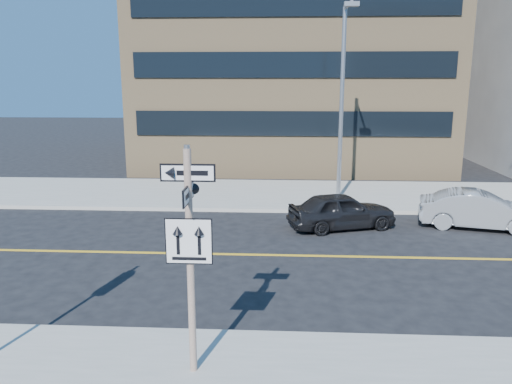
# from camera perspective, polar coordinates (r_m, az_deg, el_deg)

# --- Properties ---
(ground) EXTENTS (120.00, 120.00, 0.00)m
(ground) POSITION_cam_1_polar(r_m,az_deg,el_deg) (11.80, -4.93, -13.71)
(ground) COLOR black
(ground) RESTS_ON ground
(sign_pole) EXTENTS (0.92, 0.92, 4.06)m
(sign_pole) POSITION_cam_1_polar(r_m,az_deg,el_deg) (8.57, -7.57, -6.50)
(sign_pole) COLOR beige
(sign_pole) RESTS_ON near_sidewalk
(parked_car_a) EXTENTS (2.65, 4.13, 1.31)m
(parked_car_a) POSITION_cam_1_polar(r_m,az_deg,el_deg) (18.17, 9.77, -2.11)
(parked_car_a) COLOR black
(parked_car_a) RESTS_ON ground
(parked_car_b) EXTENTS (2.35, 4.33, 1.36)m
(parked_car_b) POSITION_cam_1_polar(r_m,az_deg,el_deg) (19.61, 24.15, -1.89)
(parked_car_b) COLOR gray
(parked_car_b) RESTS_ON ground
(streetlight_a) EXTENTS (0.55, 2.25, 8.00)m
(streetlight_a) POSITION_cam_1_polar(r_m,az_deg,el_deg) (21.36, 9.88, 11.21)
(streetlight_a) COLOR gray
(streetlight_a) RESTS_ON far_sidewalk
(building_brick) EXTENTS (18.00, 18.00, 18.00)m
(building_brick) POSITION_cam_1_polar(r_m,az_deg,el_deg) (35.66, 4.03, 18.71)
(building_brick) COLOR #A2835A
(building_brick) RESTS_ON ground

